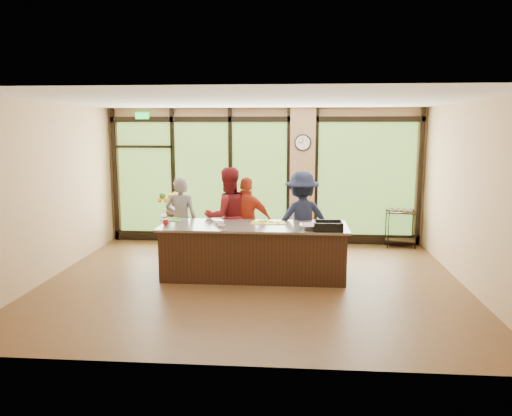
% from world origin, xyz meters
% --- Properties ---
extents(floor, '(7.00, 7.00, 0.00)m').
position_xyz_m(floor, '(0.00, 0.00, 0.00)').
color(floor, '#54371D').
rests_on(floor, ground).
extents(ceiling, '(7.00, 7.00, 0.00)m').
position_xyz_m(ceiling, '(0.00, 0.00, 3.00)').
color(ceiling, silver).
rests_on(ceiling, back_wall).
extents(back_wall, '(7.00, 0.00, 7.00)m').
position_xyz_m(back_wall, '(0.00, 3.00, 1.50)').
color(back_wall, tan).
rests_on(back_wall, floor).
extents(left_wall, '(0.00, 6.00, 6.00)m').
position_xyz_m(left_wall, '(-3.50, 0.00, 1.50)').
color(left_wall, tan).
rests_on(left_wall, floor).
extents(right_wall, '(0.00, 6.00, 6.00)m').
position_xyz_m(right_wall, '(3.50, 0.00, 1.50)').
color(right_wall, tan).
rests_on(right_wall, floor).
extents(window_wall, '(6.90, 0.12, 3.00)m').
position_xyz_m(window_wall, '(0.16, 2.95, 1.39)').
color(window_wall, tan).
rests_on(window_wall, floor).
extents(island_base, '(3.10, 1.00, 0.88)m').
position_xyz_m(island_base, '(0.00, 0.30, 0.44)').
color(island_base, black).
rests_on(island_base, floor).
extents(countertop, '(3.20, 1.10, 0.04)m').
position_xyz_m(countertop, '(0.00, 0.30, 0.90)').
color(countertop, '#6C6059').
rests_on(countertop, island_base).
extents(wall_clock, '(0.36, 0.04, 0.36)m').
position_xyz_m(wall_clock, '(0.85, 2.87, 2.25)').
color(wall_clock, black).
rests_on(wall_clock, window_wall).
extents(cook_left, '(0.61, 0.41, 1.66)m').
position_xyz_m(cook_left, '(-1.45, 1.09, 0.83)').
color(cook_left, slate).
rests_on(cook_left, floor).
extents(cook_midleft, '(1.11, 1.00, 1.85)m').
position_xyz_m(cook_midleft, '(-0.55, 1.04, 0.93)').
color(cook_midleft, maroon).
rests_on(cook_midleft, floor).
extents(cook_midright, '(1.04, 0.60, 1.67)m').
position_xyz_m(cook_midright, '(-0.19, 1.04, 0.83)').
color(cook_midright, '#B4341B').
rests_on(cook_midright, floor).
extents(cook_right, '(1.30, 0.99, 1.78)m').
position_xyz_m(cook_right, '(0.82, 1.01, 0.89)').
color(cook_right, '#191E38').
rests_on(cook_right, floor).
extents(roasting_pan, '(0.47, 0.37, 0.08)m').
position_xyz_m(roasting_pan, '(1.24, -0.06, 0.96)').
color(roasting_pan, black).
rests_on(roasting_pan, countertop).
extents(mixing_bowl, '(0.40, 0.40, 0.09)m').
position_xyz_m(mixing_bowl, '(0.96, 0.00, 0.96)').
color(mixing_bowl, silver).
rests_on(mixing_bowl, countertop).
extents(cutting_board_left, '(0.50, 0.43, 0.01)m').
position_xyz_m(cutting_board_left, '(-1.50, 0.67, 0.93)').
color(cutting_board_left, '#408B32').
rests_on(cutting_board_left, countertop).
extents(cutting_board_center, '(0.40, 0.31, 0.01)m').
position_xyz_m(cutting_board_center, '(0.13, 0.51, 0.93)').
color(cutting_board_center, yellow).
rests_on(cutting_board_center, countertop).
extents(cutting_board_right, '(0.40, 0.34, 0.01)m').
position_xyz_m(cutting_board_right, '(0.36, 0.48, 0.93)').
color(cutting_board_right, yellow).
rests_on(cutting_board_right, countertop).
extents(prep_bowl_near, '(0.16, 0.16, 0.05)m').
position_xyz_m(prep_bowl_near, '(-0.60, 0.30, 0.94)').
color(prep_bowl_near, silver).
rests_on(prep_bowl_near, countertop).
extents(prep_bowl_mid, '(0.17, 0.17, 0.04)m').
position_xyz_m(prep_bowl_mid, '(-0.53, 0.09, 0.94)').
color(prep_bowl_mid, silver).
rests_on(prep_bowl_mid, countertop).
extents(prep_bowl_far, '(0.16, 0.16, 0.03)m').
position_xyz_m(prep_bowl_far, '(0.15, 0.57, 0.94)').
color(prep_bowl_far, silver).
rests_on(prep_bowl_far, countertop).
extents(red_ramekin, '(0.14, 0.14, 0.09)m').
position_xyz_m(red_ramekin, '(-1.50, 0.16, 0.96)').
color(red_ramekin, '#9F0F18').
rests_on(red_ramekin, countertop).
extents(flower_stand, '(0.50, 0.50, 0.76)m').
position_xyz_m(flower_stand, '(-1.89, 2.03, 0.38)').
color(flower_stand, black).
rests_on(flower_stand, floor).
extents(flower_vase, '(0.31, 0.31, 0.25)m').
position_xyz_m(flower_vase, '(-1.89, 2.03, 0.89)').
color(flower_vase, '#937D50').
rests_on(flower_vase, flower_stand).
extents(bar_cart, '(0.69, 0.48, 0.86)m').
position_xyz_m(bar_cart, '(2.99, 2.75, 0.52)').
color(bar_cart, black).
rests_on(bar_cart, floor).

